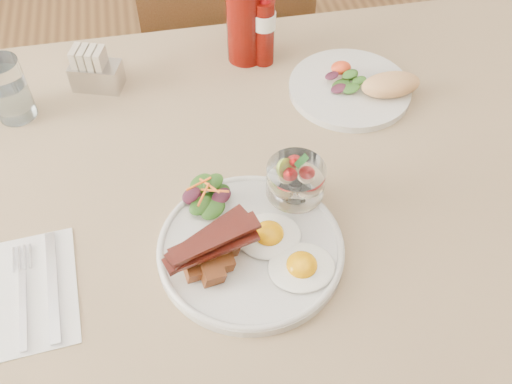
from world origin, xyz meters
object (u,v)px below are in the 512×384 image
object	(u,v)px
table	(278,201)
sugar_caddy	(95,71)
ketchup_bottle	(245,14)
water_glass	(10,93)
fruit_cup	(295,180)
chair_far	(224,49)
hot_sauce_bottle	(264,29)
second_plate	(359,87)
main_plate	(251,249)

from	to	relation	value
table	sugar_caddy	distance (m)	0.43
ketchup_bottle	water_glass	size ratio (longest dim) A/B	1.82
ketchup_bottle	fruit_cup	bearing A→B (deg)	-89.43
ketchup_bottle	table	bearing A→B (deg)	-89.63
ketchup_bottle	sugar_caddy	size ratio (longest dim) A/B	2.06
chair_far	water_glass	size ratio (longest dim) A/B	7.87
table	hot_sauce_bottle	xyz separation A→B (m)	(0.03, 0.29, 0.17)
fruit_cup	chair_far	bearing A→B (deg)	90.15
second_plate	water_glass	bearing A→B (deg)	174.39
chair_far	water_glass	world-z (taller)	chair_far
hot_sauce_bottle	water_glass	size ratio (longest dim) A/B	1.35
hot_sauce_bottle	ketchup_bottle	bearing A→B (deg)	148.67
sugar_caddy	chair_far	bearing A→B (deg)	70.84
ketchup_bottle	sugar_caddy	world-z (taller)	ketchup_bottle
chair_far	second_plate	world-z (taller)	chair_far
main_plate	fruit_cup	distance (m)	0.12
ketchup_bottle	sugar_caddy	xyz separation A→B (m)	(-0.30, -0.03, -0.07)
water_glass	fruit_cup	bearing A→B (deg)	-34.88
hot_sauce_bottle	water_glass	world-z (taller)	hot_sauce_bottle
main_plate	water_glass	xyz separation A→B (m)	(-0.37, 0.38, 0.04)
table	second_plate	world-z (taller)	second_plate
main_plate	fruit_cup	bearing A→B (deg)	40.44
chair_far	main_plate	world-z (taller)	chair_far
chair_far	hot_sauce_bottle	bearing A→B (deg)	-85.13
table	hot_sauce_bottle	size ratio (longest dim) A/B	8.32
main_plate	hot_sauce_bottle	world-z (taller)	hot_sauce_bottle
chair_far	sugar_caddy	size ratio (longest dim) A/B	8.90
sugar_caddy	water_glass	size ratio (longest dim) A/B	0.88
fruit_cup	hot_sauce_bottle	xyz separation A→B (m)	(0.03, 0.38, 0.01)
table	ketchup_bottle	world-z (taller)	ketchup_bottle
sugar_caddy	water_glass	xyz separation A→B (m)	(-0.15, -0.05, 0.02)
ketchup_bottle	water_glass	world-z (taller)	ketchup_bottle
ketchup_bottle	hot_sauce_bottle	size ratio (longest dim) A/B	1.35
main_plate	water_glass	world-z (taller)	water_glass
table	second_plate	size ratio (longest dim) A/B	5.53
second_plate	ketchup_bottle	distance (m)	0.26
sugar_caddy	water_glass	bearing A→B (deg)	-140.87
sugar_caddy	table	bearing A→B (deg)	-24.24
fruit_cup	sugar_caddy	xyz separation A→B (m)	(-0.30, 0.37, -0.03)
fruit_cup	main_plate	bearing A→B (deg)	-139.56
table	sugar_caddy	world-z (taller)	sugar_caddy
table	sugar_caddy	xyz separation A→B (m)	(-0.30, 0.28, 0.12)
table	hot_sauce_bottle	world-z (taller)	hot_sauce_bottle
sugar_caddy	fruit_cup	bearing A→B (deg)	-31.85
chair_far	sugar_caddy	xyz separation A→B (m)	(-0.30, -0.38, 0.26)
table	fruit_cup	bearing A→B (deg)	-88.72
table	main_plate	xyz separation A→B (m)	(-0.08, -0.16, 0.10)
second_plate	water_glass	world-z (taller)	water_glass
fruit_cup	water_glass	size ratio (longest dim) A/B	0.77
sugar_caddy	hot_sauce_bottle	bearing A→B (deg)	21.22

